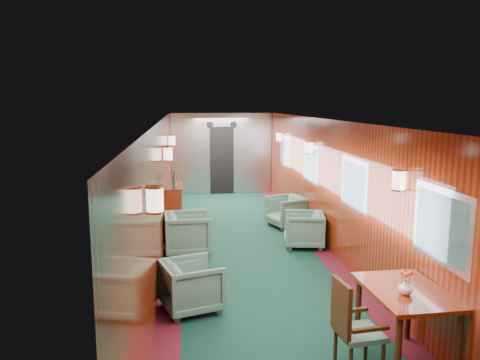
% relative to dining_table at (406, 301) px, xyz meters
% --- Properties ---
extents(room, '(12.00, 12.10, 2.40)m').
position_rel_dining_table_xyz_m(room, '(-1.11, 3.59, 0.95)').
color(room, '#0D3024').
rests_on(room, ground).
extents(bulkhead, '(2.98, 0.17, 2.39)m').
position_rel_dining_table_xyz_m(bulkhead, '(-1.11, 9.50, 0.50)').
color(bulkhead, '#B0B2B7').
rests_on(bulkhead, ground).
extents(windows_right, '(0.02, 8.60, 0.80)m').
position_rel_dining_table_xyz_m(windows_right, '(0.38, 3.84, 0.76)').
color(windows_right, '#B7BABE').
rests_on(windows_right, ground).
extents(wall_sconces, '(2.97, 7.97, 0.25)m').
position_rel_dining_table_xyz_m(wall_sconces, '(-1.11, 4.15, 1.10)').
color(wall_sconces, beige).
rests_on(wall_sconces, ground).
extents(dining_table, '(0.80, 1.11, 0.82)m').
position_rel_dining_table_xyz_m(dining_table, '(0.00, 0.00, 0.00)').
color(dining_table, maroon).
rests_on(dining_table, ground).
extents(side_chair, '(0.48, 0.50, 0.98)m').
position_rel_dining_table_xyz_m(side_chair, '(-0.61, -0.11, -0.15)').
color(side_chair, '#1D443A').
rests_on(side_chair, ground).
extents(credenza, '(0.35, 1.11, 1.27)m').
position_rel_dining_table_xyz_m(credenza, '(-2.45, 5.47, -0.18)').
color(credenza, maroon).
rests_on(credenza, ground).
extents(flower_vase, '(0.16, 0.16, 0.15)m').
position_rel_dining_table_xyz_m(flower_vase, '(-0.07, -0.12, 0.21)').
color(flower_vase, silver).
rests_on(flower_vase, dining_table).
extents(armchair_left_near, '(0.91, 0.90, 0.67)m').
position_rel_dining_table_xyz_m(armchair_left_near, '(-2.16, 1.55, -0.35)').
color(armchair_left_near, '#1D443A').
rests_on(armchair_left_near, ground).
extents(armchair_left_far, '(0.86, 0.84, 0.75)m').
position_rel_dining_table_xyz_m(armchair_left_far, '(-2.18, 3.92, -0.31)').
color(armchair_left_far, '#1D443A').
rests_on(armchair_left_far, ground).
extents(armchair_right_near, '(0.85, 0.83, 0.66)m').
position_rel_dining_table_xyz_m(armchair_right_near, '(-0.01, 4.05, -0.35)').
color(armchair_right_near, '#1D443A').
rests_on(armchair_right_near, ground).
extents(armchair_right_far, '(0.94, 0.93, 0.68)m').
position_rel_dining_table_xyz_m(armchair_right_far, '(-0.02, 5.50, -0.35)').
color(armchair_right_far, '#1D443A').
rests_on(armchair_right_far, ground).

